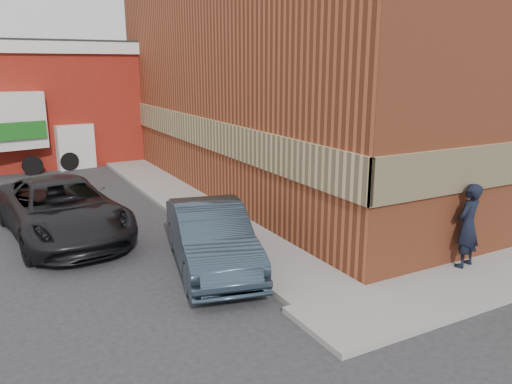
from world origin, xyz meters
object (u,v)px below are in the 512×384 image
brick_building (359,61)px  suv_a (62,209)px  sedan (211,237)px  man (468,226)px

brick_building → suv_a: 12.84m
suv_a → sedan: bearing=-61.3°
brick_building → suv_a: (-11.97, -2.52, -3.90)m
brick_building → man: (-4.36, -9.25, -3.61)m
brick_building → man: bearing=-115.2°
suv_a → brick_building: bearing=5.7°
sedan → suv_a: size_ratio=0.79×
man → sedan: 5.73m
brick_building → sedan: (-9.30, -6.35, -3.94)m
man → suv_a: man is taller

